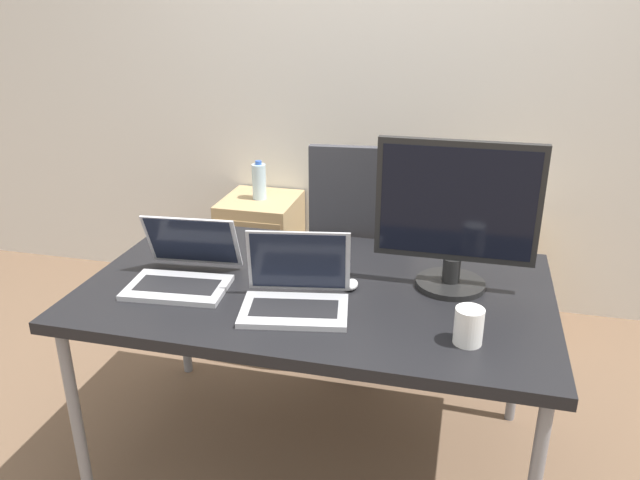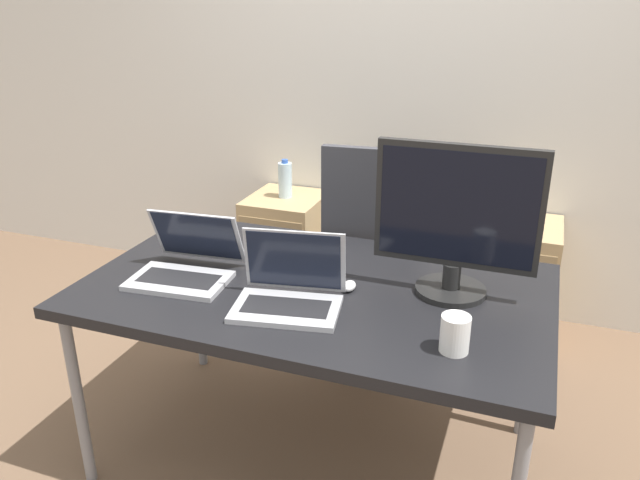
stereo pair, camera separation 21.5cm
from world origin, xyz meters
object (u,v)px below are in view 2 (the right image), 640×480
(office_chair, at_px, (378,282))
(laptop_right, at_px, (289,292))
(mouse, at_px, (349,286))
(cabinet_right, at_px, (513,280))
(coffee_cup_brown, at_px, (324,262))
(cabinet_left, at_px, (286,247))
(monitor, at_px, (456,221))
(water_bottle, at_px, (285,180))
(laptop_left, at_px, (185,265))
(coffee_cup_white, at_px, (455,334))

(office_chair, bearing_deg, laptop_right, -94.18)
(office_chair, height_order, mouse, office_chair)
(cabinet_right, height_order, coffee_cup_brown, coffee_cup_brown)
(cabinet_left, relative_size, coffee_cup_brown, 5.07)
(laptop_right, distance_m, monitor, 0.59)
(cabinet_left, bearing_deg, water_bottle, 90.00)
(cabinet_left, xyz_separation_m, laptop_left, (0.18, -1.32, 0.48))
(water_bottle, relative_size, coffee_cup_white, 1.94)
(cabinet_left, bearing_deg, laptop_left, -82.10)
(office_chair, bearing_deg, cabinet_left, 143.60)
(office_chair, height_order, laptop_left, office_chair)
(monitor, relative_size, coffee_cup_brown, 4.45)
(cabinet_right, bearing_deg, mouse, -112.36)
(mouse, bearing_deg, coffee_cup_brown, 151.97)
(water_bottle, distance_m, mouse, 1.44)
(office_chair, xyz_separation_m, laptop_left, (-0.49, -0.82, 0.36))
(cabinet_right, relative_size, coffee_cup_brown, 5.07)
(cabinet_left, distance_m, laptop_left, 1.42)
(laptop_right, xyz_separation_m, coffee_cup_brown, (0.03, 0.23, 0.01))
(office_chair, height_order, coffee_cup_white, office_chair)
(water_bottle, bearing_deg, cabinet_right, -0.10)
(cabinet_left, height_order, laptop_left, laptop_left)
(office_chair, bearing_deg, water_bottle, 143.48)
(water_bottle, bearing_deg, monitor, -45.96)
(coffee_cup_white, bearing_deg, office_chair, 115.87)
(mouse, bearing_deg, office_chair, 96.54)
(office_chair, xyz_separation_m, monitor, (0.41, -0.62, 0.57))
(cabinet_right, relative_size, water_bottle, 2.83)
(office_chair, bearing_deg, coffee_cup_white, -64.13)
(cabinet_left, bearing_deg, coffee_cup_white, -52.11)
(coffee_cup_white, relative_size, coffee_cup_brown, 0.92)
(cabinet_right, bearing_deg, coffee_cup_white, -94.13)
(cabinet_right, height_order, monitor, monitor)
(laptop_left, distance_m, laptop_right, 0.43)
(water_bottle, relative_size, laptop_right, 0.58)
(laptop_right, bearing_deg, mouse, 49.58)
(water_bottle, bearing_deg, laptop_left, -82.11)
(office_chair, distance_m, water_bottle, 0.89)
(cabinet_left, distance_m, water_bottle, 0.40)
(cabinet_left, distance_m, cabinet_right, 1.26)
(monitor, distance_m, coffee_cup_white, 0.42)
(office_chair, bearing_deg, coffee_cup_brown, -92.70)
(mouse, distance_m, coffee_cup_brown, 0.14)
(water_bottle, distance_m, laptop_left, 1.34)
(laptop_left, xyz_separation_m, laptop_right, (0.43, -0.07, 0.00))
(office_chair, distance_m, coffee_cup_brown, 0.76)
(office_chair, height_order, coffee_cup_brown, office_chair)
(office_chair, relative_size, cabinet_right, 1.81)
(cabinet_right, distance_m, coffee_cup_white, 1.57)
(cabinet_right, distance_m, coffee_cup_brown, 1.40)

